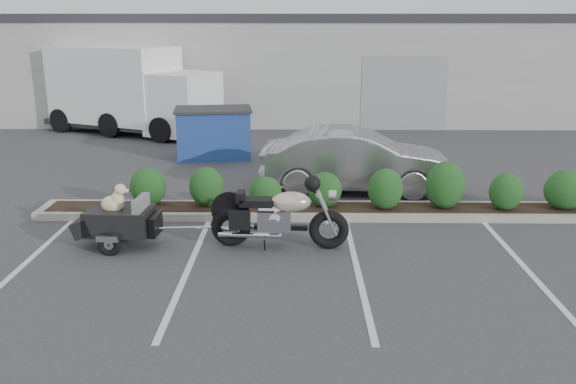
{
  "coord_description": "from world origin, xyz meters",
  "views": [
    {
      "loc": [
        0.22,
        -9.61,
        3.86
      ],
      "look_at": [
        0.07,
        1.24,
        0.75
      ],
      "focal_mm": 38.0,
      "sensor_mm": 36.0,
      "label": 1
    }
  ],
  "objects_px": {
    "sedan": "(356,161)",
    "delivery_truck": "(131,92)",
    "pet_trailer": "(119,220)",
    "motorcycle": "(279,217)",
    "dumpster": "(214,133)"
  },
  "relations": [
    {
      "from": "motorcycle",
      "to": "pet_trailer",
      "type": "height_order",
      "value": "motorcycle"
    },
    {
      "from": "pet_trailer",
      "to": "sedan",
      "type": "xyz_separation_m",
      "value": [
        4.46,
        3.62,
        0.23
      ]
    },
    {
      "from": "pet_trailer",
      "to": "delivery_truck",
      "type": "height_order",
      "value": "delivery_truck"
    },
    {
      "from": "pet_trailer",
      "to": "sedan",
      "type": "height_order",
      "value": "sedan"
    },
    {
      "from": "dumpster",
      "to": "delivery_truck",
      "type": "height_order",
      "value": "delivery_truck"
    },
    {
      "from": "motorcycle",
      "to": "sedan",
      "type": "distance_m",
      "value": 4.02
    },
    {
      "from": "sedan",
      "to": "delivery_truck",
      "type": "bearing_deg",
      "value": 47.77
    },
    {
      "from": "motorcycle",
      "to": "sedan",
      "type": "height_order",
      "value": "sedan"
    },
    {
      "from": "dumpster",
      "to": "sedan",
      "type": "bearing_deg",
      "value": -50.75
    },
    {
      "from": "pet_trailer",
      "to": "sedan",
      "type": "distance_m",
      "value": 5.75
    },
    {
      "from": "motorcycle",
      "to": "pet_trailer",
      "type": "relative_size",
      "value": 1.25
    },
    {
      "from": "motorcycle",
      "to": "sedan",
      "type": "xyz_separation_m",
      "value": [
        1.67,
        3.65,
        0.16
      ]
    },
    {
      "from": "dumpster",
      "to": "pet_trailer",
      "type": "bearing_deg",
      "value": -103.39
    },
    {
      "from": "sedan",
      "to": "dumpster",
      "type": "bearing_deg",
      "value": 50.7
    },
    {
      "from": "sedan",
      "to": "pet_trailer",
      "type": "bearing_deg",
      "value": 132.95
    }
  ]
}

